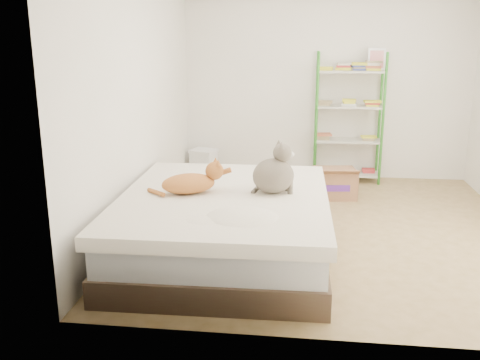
% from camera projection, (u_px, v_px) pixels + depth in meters
% --- Properties ---
extents(room, '(3.81, 4.21, 2.61)m').
position_uv_depth(room, '(334.00, 100.00, 5.12)').
color(room, tan).
rests_on(room, ground).
extents(bed, '(1.82, 2.26, 0.57)m').
position_uv_depth(bed, '(225.00, 225.00, 4.71)').
color(bed, '#4F372D').
rests_on(bed, ground).
extents(orange_cat, '(0.63, 0.49, 0.22)m').
position_uv_depth(orange_cat, '(188.00, 181.00, 4.64)').
color(orange_cat, '#C77830').
rests_on(orange_cat, bed).
extents(grey_cat, '(0.47, 0.42, 0.45)m').
position_uv_depth(grey_cat, '(273.00, 168.00, 4.62)').
color(grey_cat, gray).
rests_on(grey_cat, bed).
extents(shelf_unit, '(0.88, 0.36, 1.74)m').
position_uv_depth(shelf_unit, '(349.00, 115.00, 6.99)').
color(shelf_unit, '#33882A').
rests_on(shelf_unit, ground).
extents(cardboard_box, '(0.54, 0.53, 0.40)m').
position_uv_depth(cardboard_box, '(334.00, 183.00, 6.45)').
color(cardboard_box, '#966D4E').
rests_on(cardboard_box, ground).
extents(white_bin, '(0.41, 0.38, 0.38)m').
position_uv_depth(white_bin, '(204.00, 163.00, 7.37)').
color(white_bin, white).
rests_on(white_bin, ground).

